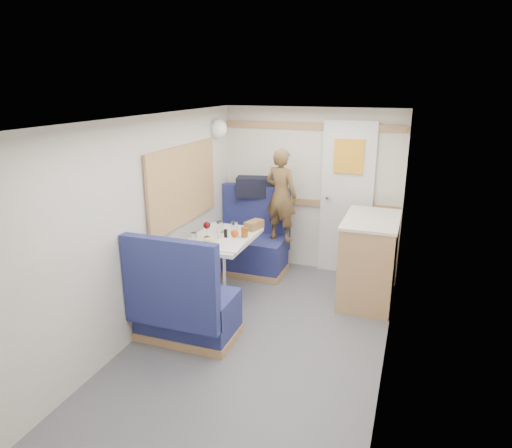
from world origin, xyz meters
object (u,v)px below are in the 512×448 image
at_px(bench_near, 184,310).
at_px(beer_glass, 245,232).
at_px(cheese_block, 209,240).
at_px(bread_loaf, 254,225).
at_px(tumbler_right, 234,227).
at_px(salt_grinder, 219,235).
at_px(person, 281,195).
at_px(dome_light, 219,129).
at_px(wine_glass, 207,226).
at_px(tumbler_mid, 220,227).
at_px(bench_far, 251,248).
at_px(tray, 228,246).
at_px(orange_fruit, 235,234).
at_px(pepper_grinder, 226,234).
at_px(dinette_table, 222,251).
at_px(galley_counter, 369,259).
at_px(tumbler_left, 194,238).
at_px(duffel_bag, 257,187).

distance_m(bench_near, beer_glass, 1.08).
xyz_separation_m(cheese_block, bread_loaf, (0.26, 0.61, 0.01)).
height_order(tumbler_right, salt_grinder, tumbler_right).
bearing_deg(person, tumbler_right, 77.94).
bearing_deg(dome_light, cheese_block, -72.06).
xyz_separation_m(wine_glass, tumbler_mid, (0.06, 0.20, -0.06)).
bearing_deg(bread_loaf, bench_far, 114.69).
distance_m(bench_near, tray, 0.78).
bearing_deg(orange_fruit, dome_light, 122.15).
relative_size(pepper_grinder, bread_loaf, 0.45).
height_order(dinette_table, beer_glass, beer_glass).
bearing_deg(tray, pepper_grinder, 119.74).
distance_m(dome_light, galley_counter, 2.28).
distance_m(bench_near, tumbler_mid, 1.12).
height_order(orange_fruit, salt_grinder, orange_fruit).
height_order(tumbler_left, tumbler_right, tumbler_right).
relative_size(dome_light, wine_glass, 1.19).
relative_size(tumbler_mid, pepper_grinder, 1.21).
bearing_deg(pepper_grinder, bench_near, -94.03).
height_order(dinette_table, bread_loaf, bread_loaf).
distance_m(orange_fruit, tumbler_right, 0.24).
bearing_deg(beer_glass, bread_loaf, 90.00).
distance_m(orange_fruit, bread_loaf, 0.39).
height_order(bench_far, duffel_bag, duffel_bag).
height_order(bench_far, galley_counter, bench_far).
bearing_deg(tumbler_right, wine_glass, -127.10).
bearing_deg(tumbler_mid, bench_near, -85.18).
bearing_deg(orange_fruit, dinette_table, 177.14).
relative_size(orange_fruit, wine_glass, 0.47).
bearing_deg(person, wine_glass, 74.55).
bearing_deg(salt_grinder, galley_counter, 22.08).
distance_m(orange_fruit, beer_glass, 0.12).
distance_m(dome_light, tumbler_left, 1.49).
bearing_deg(galley_counter, dinette_table, -159.46).
distance_m(wine_glass, bread_loaf, 0.57).
distance_m(tumbler_left, tumbler_mid, 0.42).
bearing_deg(dinette_table, pepper_grinder, -30.30).
xyz_separation_m(wine_glass, pepper_grinder, (0.20, 0.02, -0.07)).
xyz_separation_m(cheese_block, tumbler_right, (0.09, 0.45, 0.02)).
relative_size(tumbler_left, pepper_grinder, 1.07).
bearing_deg(tumbler_right, galley_counter, 13.57).
bearing_deg(orange_fruit, pepper_grinder, -163.56).
bearing_deg(bench_near, tumbler_left, 107.65).
xyz_separation_m(bench_near, wine_glass, (-0.14, 0.81, 0.54)).
bearing_deg(wine_glass, tumbler_mid, 73.43).
height_order(pepper_grinder, bread_loaf, pepper_grinder).
distance_m(cheese_block, beer_glass, 0.41).
distance_m(person, duffel_bag, 0.46).
relative_size(bench_near, wine_glass, 6.25).
height_order(duffel_bag, cheese_block, duffel_bag).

